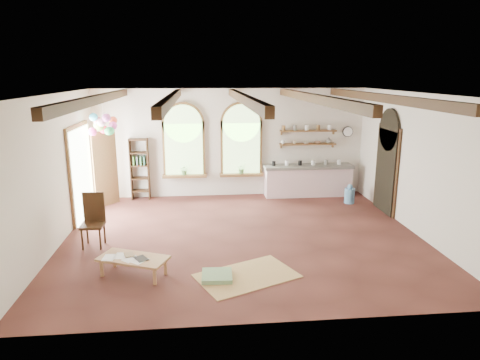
{
  "coord_description": "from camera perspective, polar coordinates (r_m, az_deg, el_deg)",
  "views": [
    {
      "loc": [
        -0.95,
        -9.09,
        3.61
      ],
      "look_at": [
        -0.01,
        0.6,
        1.18
      ],
      "focal_mm": 32.0,
      "sensor_mm": 36.0,
      "label": 1
    }
  ],
  "objects": [
    {
      "name": "balloon_cluster",
      "position": [
        11.68,
        -17.75,
        7.08
      ],
      "size": [
        0.69,
        0.72,
        1.14
      ],
      "color": "white",
      "rests_on": "floor"
    },
    {
      "name": "shelf_bowl_b",
      "position": [
        13.12,
        10.28,
        4.97
      ],
      "size": [
        0.2,
        0.2,
        0.06
      ],
      "primitive_type": "imported",
      "color": "#8C664C",
      "rests_on": "wall_shelf_lower"
    },
    {
      "name": "potted_plant_right",
      "position": [
        12.78,
        0.23,
        1.53
      ],
      "size": [
        0.27,
        0.23,
        0.3
      ],
      "primitive_type": "imported",
      "color": "#598C4C",
      "rests_on": "window_right"
    },
    {
      "name": "bookshelf",
      "position": [
        12.83,
        -13.23,
        1.43
      ],
      "size": [
        0.53,
        0.32,
        1.8
      ],
      "color": "#3C2213",
      "rests_on": "floor"
    },
    {
      "name": "wall_shelf_lower",
      "position": [
        13.05,
        9.0,
        4.75
      ],
      "size": [
        1.7,
        0.24,
        0.04
      ],
      "primitive_type": "cube",
      "color": "brown",
      "rests_on": "wall_back"
    },
    {
      "name": "potted_plant_left",
      "position": [
        12.72,
        -7.41,
        1.36
      ],
      "size": [
        0.27,
        0.23,
        0.3
      ],
      "primitive_type": "imported",
      "color": "#598C4C",
      "rests_on": "window_left"
    },
    {
      "name": "shelf_cup_b",
      "position": [
        12.95,
        7.29,
        5.03
      ],
      "size": [
        0.1,
        0.1,
        0.09
      ],
      "primitive_type": "imported",
      "color": "beige",
      "rests_on": "wall_shelf_lower"
    },
    {
      "name": "water_jug_a",
      "position": [
        13.38,
        12.3,
        -0.93
      ],
      "size": [
        0.29,
        0.29,
        0.55
      ],
      "color": "#5B96C5",
      "rests_on": "floor"
    },
    {
      "name": "floor_cushion",
      "position": [
        7.94,
        -3.09,
        -12.68
      ],
      "size": [
        0.56,
        0.56,
        0.09
      ],
      "primitive_type": "cube",
      "rotation": [
        0.0,
        0.0,
        -0.04
      ],
      "color": "#6F9566",
      "rests_on": "floor"
    },
    {
      "name": "floor_mat",
      "position": [
        8.03,
        0.92,
        -12.65
      ],
      "size": [
        2.05,
        1.71,
        0.02
      ],
      "primitive_type": "cube",
      "rotation": [
        0.0,
        0.0,
        0.42
      ],
      "color": "tan",
      "rests_on": "floor"
    },
    {
      "name": "water_jug_b",
      "position": [
        12.62,
        14.39,
        -1.94
      ],
      "size": [
        0.29,
        0.29,
        0.56
      ],
      "color": "#5B96C5",
      "rests_on": "floor"
    },
    {
      "name": "table_book",
      "position": [
        8.24,
        -15.15,
        -9.68
      ],
      "size": [
        0.23,
        0.28,
        0.02
      ],
      "primitive_type": "imported",
      "rotation": [
        0.0,
        0.0,
        0.3
      ],
      "color": "olive",
      "rests_on": "coffee_table"
    },
    {
      "name": "wall_shelf_upper",
      "position": [
        13.0,
        9.07,
        6.49
      ],
      "size": [
        1.7,
        0.24,
        0.04
      ],
      "primitive_type": "cube",
      "color": "brown",
      "rests_on": "wall_back"
    },
    {
      "name": "tablet",
      "position": [
        8.05,
        -13.04,
        -10.17
      ],
      "size": [
        0.3,
        0.33,
        0.01
      ],
      "primitive_type": "cube",
      "rotation": [
        0.0,
        0.0,
        0.54
      ],
      "color": "black",
      "rests_on": "coffee_table"
    },
    {
      "name": "ceiling_beams",
      "position": [
        9.16,
        0.46,
        10.81
      ],
      "size": [
        6.2,
        6.8,
        0.18
      ],
      "primitive_type": null,
      "color": "#3C2213",
      "rests_on": "ceiling"
    },
    {
      "name": "window_right",
      "position": [
        12.74,
        0.18,
        5.07
      ],
      "size": [
        1.3,
        0.28,
        2.2
      ],
      "color": "brown",
      "rests_on": "floor"
    },
    {
      "name": "side_chair",
      "position": [
        9.72,
        -18.94,
        -6.5
      ],
      "size": [
        0.48,
        0.48,
        1.15
      ],
      "color": "#3C2213",
      "rests_on": "floor"
    },
    {
      "name": "right_doorway",
      "position": [
        11.94,
        18.86,
        1.11
      ],
      "size": [
        0.1,
        1.3,
        2.4
      ],
      "primitive_type": "cube",
      "color": "black",
      "rests_on": "floor"
    },
    {
      "name": "shelf_bowl_a",
      "position": [
        13.04,
        8.8,
        4.95
      ],
      "size": [
        0.22,
        0.22,
        0.05
      ],
      "primitive_type": "imported",
      "color": "beige",
      "rests_on": "wall_shelf_lower"
    },
    {
      "name": "window_left",
      "position": [
        12.68,
        -7.51,
        4.91
      ],
      "size": [
        1.3,
        0.28,
        2.2
      ],
      "color": "brown",
      "rests_on": "floor"
    },
    {
      "name": "shelf_vase",
      "position": [
        13.21,
        11.76,
        5.25
      ],
      "size": [
        0.18,
        0.18,
        0.19
      ],
      "primitive_type": "imported",
      "color": "slate",
      "rests_on": "wall_shelf_lower"
    },
    {
      "name": "wall_clock",
      "position": [
        13.44,
        14.18,
        6.27
      ],
      "size": [
        0.32,
        0.04,
        0.32
      ],
      "primitive_type": "cylinder",
      "rotation": [
        1.57,
        0.0,
        0.0
      ],
      "color": "black",
      "rests_on": "wall_back"
    },
    {
      "name": "left_doorway",
      "position": [
        11.56,
        -20.42,
        0.83
      ],
      "size": [
        0.1,
        1.9,
        2.5
      ],
      "primitive_type": "cube",
      "color": "brown",
      "rests_on": "floor"
    },
    {
      "name": "kitchen_counter",
      "position": [
        13.1,
        9.02,
        -0.02
      ],
      "size": [
        2.68,
        0.62,
        0.94
      ],
      "color": "beige",
      "rests_on": "floor"
    },
    {
      "name": "coffee_table",
      "position": [
        8.16,
        -14.06,
        -10.24
      ],
      "size": [
        1.38,
        1.02,
        0.36
      ],
      "color": "#AF7A50",
      "rests_on": "floor"
    },
    {
      "name": "floor",
      "position": [
        9.83,
        0.42,
        -7.54
      ],
      "size": [
        8.0,
        8.0,
        0.0
      ],
      "primitive_type": "plane",
      "color": "brown",
      "rests_on": "ground"
    },
    {
      "name": "shelf_cup_a",
      "position": [
        12.88,
        5.77,
        5.03
      ],
      "size": [
        0.12,
        0.1,
        0.1
      ],
      "primitive_type": "imported",
      "color": "white",
      "rests_on": "wall_shelf_lower"
    }
  ]
}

